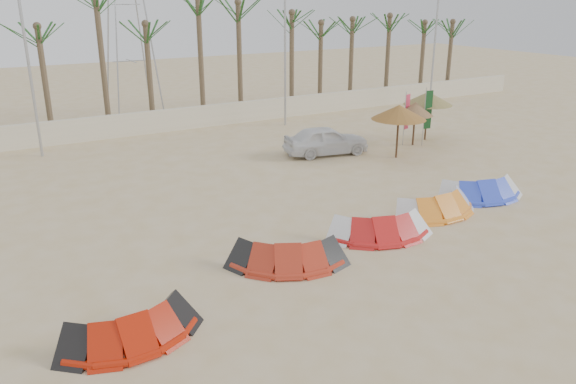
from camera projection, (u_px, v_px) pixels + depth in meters
ground at (405, 306)px, 14.54m from camera, size 120.00×120.00×0.00m
boundary_wall at (147, 123)px, 32.22m from camera, size 60.00×0.30×1.30m
palm_line at (142, 16)px, 31.82m from camera, size 52.00×4.00×7.70m
lamp_b at (25, 36)px, 26.04m from camera, size 1.25×0.14×11.00m
lamp_c at (286, 28)px, 32.71m from camera, size 1.25×0.14×11.00m
lamp_d at (437, 23)px, 38.43m from camera, size 1.25×0.14×11.00m
pylon at (136, 114)px, 37.79m from camera, size 3.00×3.00×14.00m
kite_red_left at (127, 321)px, 13.09m from camera, size 3.35×1.65×0.90m
kite_red_mid at (282, 250)px, 16.75m from camera, size 3.92×2.79×0.90m
kite_red_right at (374, 223)px, 18.68m from camera, size 3.79×2.44×0.90m
kite_orange at (431, 201)px, 20.65m from camera, size 3.54×1.55×0.90m
kite_blue at (475, 186)px, 22.25m from camera, size 3.79×2.33×0.90m
parasol_left at (399, 112)px, 26.95m from camera, size 2.67×2.67×2.62m
parasol_mid at (415, 109)px, 29.37m from camera, size 1.91×1.91×2.31m
parasol_right at (428, 98)px, 30.30m from camera, size 2.66×2.66×2.66m
flag_pink at (407, 114)px, 29.51m from camera, size 0.44×0.14×2.84m
flag_green at (427, 111)px, 29.34m from camera, size 0.45×0.11×3.09m
car at (326, 140)px, 28.04m from camera, size 4.49×2.49×1.44m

